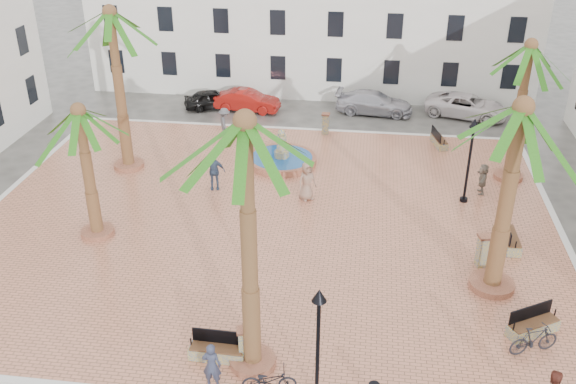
# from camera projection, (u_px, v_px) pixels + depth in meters

# --- Properties ---
(ground) EXTENTS (120.00, 120.00, 0.00)m
(ground) POSITION_uv_depth(u_px,v_px,m) (266.00, 222.00, 29.12)
(ground) COLOR #56544F
(ground) RESTS_ON ground
(plaza) EXTENTS (26.00, 22.00, 0.15)m
(plaza) POSITION_uv_depth(u_px,v_px,m) (266.00, 220.00, 29.09)
(plaza) COLOR #CA7959
(plaza) RESTS_ON ground
(kerb_n) EXTENTS (26.30, 0.30, 0.16)m
(kerb_n) POSITION_uv_depth(u_px,v_px,m) (296.00, 129.00, 38.74)
(kerb_n) COLOR silver
(kerb_n) RESTS_ON ground
(kerb_e) EXTENTS (0.30, 22.30, 0.16)m
(kerb_e) POSITION_uv_depth(u_px,v_px,m) (564.00, 240.00, 27.56)
(kerb_e) COLOR silver
(kerb_e) RESTS_ON ground
(building_north) EXTENTS (30.40, 7.40, 9.50)m
(building_north) POSITION_uv_depth(u_px,v_px,m) (312.00, 18.00, 44.45)
(building_north) COLOR white
(building_north) RESTS_ON ground
(fountain) EXTENTS (3.74, 3.74, 1.93)m
(fountain) POSITION_uv_depth(u_px,v_px,m) (282.00, 158.00, 34.23)
(fountain) COLOR #A76045
(fountain) RESTS_ON plaza
(palm_nw) EXTENTS (5.06, 5.06, 8.44)m
(palm_nw) POSITION_uv_depth(u_px,v_px,m) (112.00, 30.00, 30.58)
(palm_nw) COLOR #A76045
(palm_nw) RESTS_ON plaza
(palm_sw) EXTENTS (4.63, 4.63, 6.02)m
(palm_sw) POSITION_uv_depth(u_px,v_px,m) (81.00, 128.00, 25.60)
(palm_sw) COLOR #A76045
(palm_sw) RESTS_ON plaza
(palm_s) EXTENTS (4.86, 4.86, 8.73)m
(palm_s) POSITION_uv_depth(u_px,v_px,m) (246.00, 151.00, 17.27)
(palm_s) COLOR #A76045
(palm_s) RESTS_ON plaza
(palm_e) EXTENTS (5.54, 5.54, 7.65)m
(palm_e) POSITION_uv_depth(u_px,v_px,m) (519.00, 132.00, 21.49)
(palm_e) COLOR #A76045
(palm_e) RESTS_ON plaza
(palm_ne) EXTENTS (4.70, 4.70, 7.18)m
(palm_ne) POSITION_uv_depth(u_px,v_px,m) (528.00, 61.00, 29.95)
(palm_ne) COLOR #A76045
(palm_ne) RESTS_ON plaza
(bench_s) EXTENTS (1.86, 0.61, 0.97)m
(bench_s) POSITION_uv_depth(u_px,v_px,m) (217.00, 351.00, 20.89)
(bench_s) COLOR gray
(bench_s) RESTS_ON plaza
(bench_se) EXTENTS (1.93, 1.48, 1.00)m
(bench_se) POSITION_uv_depth(u_px,v_px,m) (533.00, 326.00, 21.99)
(bench_se) COLOR gray
(bench_se) RESTS_ON plaza
(bench_e) EXTENTS (0.64, 1.96, 1.03)m
(bench_e) POSITION_uv_depth(u_px,v_px,m) (510.00, 239.00, 26.97)
(bench_e) COLOR gray
(bench_e) RESTS_ON plaza
(bench_ne) EXTENTS (0.92, 1.83, 0.93)m
(bench_ne) POSITION_uv_depth(u_px,v_px,m) (439.00, 141.00, 36.35)
(bench_ne) COLOR gray
(bench_ne) RESTS_ON plaza
(lamppost_s) EXTENTS (0.43, 0.43, 3.98)m
(lamppost_s) POSITION_uv_depth(u_px,v_px,m) (318.00, 326.00, 18.29)
(lamppost_s) COLOR black
(lamppost_s) RESTS_ON plaza
(lamppost_e) EXTENTS (0.46, 0.46, 4.19)m
(lamppost_e) POSITION_uv_depth(u_px,v_px,m) (471.00, 146.00, 29.24)
(lamppost_e) COLOR black
(lamppost_e) RESTS_ON plaza
(bollard_se) EXTENTS (0.55, 0.55, 1.27)m
(bollard_se) POSITION_uv_depth(u_px,v_px,m) (244.00, 344.00, 20.63)
(bollard_se) COLOR gray
(bollard_se) RESTS_ON plaza
(bollard_n) EXTENTS (0.49, 0.49, 1.27)m
(bollard_n) POSITION_uv_depth(u_px,v_px,m) (326.00, 123.00, 37.66)
(bollard_n) COLOR gray
(bollard_n) RESTS_ON plaza
(bollard_e) EXTENTS (0.60, 0.60, 1.39)m
(bollard_e) POSITION_uv_depth(u_px,v_px,m) (483.00, 250.00, 25.44)
(bollard_e) COLOR gray
(bollard_e) RESTS_ON plaza
(cyclist_a) EXTENTS (0.60, 0.39, 1.63)m
(cyclist_a) POSITION_uv_depth(u_px,v_px,m) (212.00, 365.00, 19.54)
(cyclist_a) COLOR #2F3349
(cyclist_a) RESTS_ON plaza
(bicycle_a) EXTENTS (1.75, 0.84, 0.88)m
(bicycle_a) POSITION_uv_depth(u_px,v_px,m) (269.00, 380.00, 19.51)
(bicycle_a) COLOR black
(bicycle_a) RESTS_ON plaza
(bicycle_b) EXTENTS (1.83, 1.13, 1.06)m
(bicycle_b) POSITION_uv_depth(u_px,v_px,m) (534.00, 340.00, 21.00)
(bicycle_b) COLOR black
(bicycle_b) RESTS_ON plaza
(pedestrian_fountain_a) EXTENTS (1.12, 1.07, 1.93)m
(pedestrian_fountain_a) POSITION_uv_depth(u_px,v_px,m) (307.00, 181.00, 30.30)
(pedestrian_fountain_a) COLOR #8B6957
(pedestrian_fountain_a) RESTS_ON plaza
(pedestrian_fountain_b) EXTENTS (1.18, 0.68, 1.89)m
(pedestrian_fountain_b) POSITION_uv_depth(u_px,v_px,m) (214.00, 171.00, 31.27)
(pedestrian_fountain_b) COLOR #334560
(pedestrian_fountain_b) RESTS_ON plaza
(pedestrian_north) EXTENTS (1.04, 1.34, 1.82)m
(pedestrian_north) POSITION_uv_depth(u_px,v_px,m) (225.00, 123.00, 37.00)
(pedestrian_north) COLOR #4C4C50
(pedestrian_north) RESTS_ON plaza
(pedestrian_east) EXTENTS (0.56, 1.45, 1.54)m
(pedestrian_east) POSITION_uv_depth(u_px,v_px,m) (483.00, 179.00, 30.95)
(pedestrian_east) COLOR gray
(pedestrian_east) RESTS_ON plaza
(car_black) EXTENTS (3.98, 2.80, 1.26)m
(car_black) POSITION_uv_depth(u_px,v_px,m) (213.00, 99.00, 41.94)
(car_black) COLOR black
(car_black) RESTS_ON ground
(car_red) EXTENTS (4.31, 1.87, 1.38)m
(car_red) POSITION_uv_depth(u_px,v_px,m) (247.00, 101.00, 41.51)
(car_red) COLOR maroon
(car_red) RESTS_ON ground
(car_silver) EXTENTS (5.06, 2.44, 1.42)m
(car_silver) POSITION_uv_depth(u_px,v_px,m) (374.00, 103.00, 41.10)
(car_silver) COLOR #BBB9C3
(car_silver) RESTS_ON ground
(car_white) EXTENTS (5.61, 3.79, 1.43)m
(car_white) POSITION_uv_depth(u_px,v_px,m) (467.00, 106.00, 40.57)
(car_white) COLOR silver
(car_white) RESTS_ON ground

